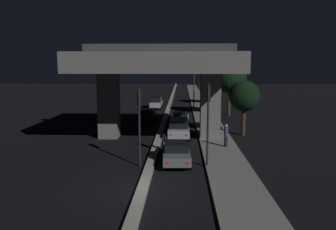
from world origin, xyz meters
The scene contains 18 objects.
ground_plane centered at (0.00, 0.00, 0.00)m, with size 200.00×200.00×0.00m, color black.
median_divider centered at (0.00, 35.00, 0.11)m, with size 0.59×126.00×0.23m, color gray.
sidewalk_right centered at (5.10, 28.00, 0.08)m, with size 2.93×126.00×0.16m, color slate.
elevated_overpass centered at (0.00, 12.89, 6.38)m, with size 13.68×12.36×8.50m.
traffic_light_left_of_median centered at (-0.69, 4.32, 3.53)m, with size 0.30×0.49×5.18m.
traffic_light_right_of_median centered at (3.74, 4.32, 3.71)m, with size 0.30×0.49×5.46m.
street_lamp centered at (3.51, 32.96, 4.62)m, with size 2.50×0.32×7.76m.
car_grey_lead centered at (1.71, 5.09, 0.75)m, with size 2.09×4.50×1.47m.
car_silver_second centered at (1.80, 13.24, 0.88)m, with size 2.07×4.52×1.70m.
car_silver_third centered at (1.93, 19.38, 0.74)m, with size 2.06×4.33×1.45m.
car_black_lead_oncoming centered at (-2.04, 21.89, 0.75)m, with size 1.90×4.80×1.46m.
car_silver_second_oncoming centered at (-1.89, 33.69, 0.93)m, with size 1.88×4.58×1.82m.
motorcycle_black_filtering_near centered at (0.72, 7.73, 0.63)m, with size 0.34×1.80×1.49m.
motorcycle_white_filtering_mid centered at (1.00, 16.41, 0.59)m, with size 0.34×1.82×1.36m.
pedestrian_on_sidewalk centered at (5.60, 9.15, 1.08)m, with size 0.33×0.33×1.82m.
roadside_tree_kerbside_near centered at (7.90, 14.28, 3.73)m, with size 2.90×2.90×5.22m.
roadside_tree_kerbside_mid centered at (8.26, 26.54, 5.17)m, with size 4.40×4.40×7.39m.
roadside_tree_kerbside_far centered at (8.25, 38.43, 4.33)m, with size 3.49×3.49×6.10m.
Camera 1 is at (2.06, -16.58, 6.65)m, focal length 35.00 mm.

